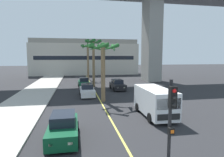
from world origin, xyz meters
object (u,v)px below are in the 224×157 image
(car_queue_front, at_px, (118,85))
(palm_tree_far_median, at_px, (88,52))
(palm_tree_near_median, at_px, (93,50))
(palm_tree_mid_median, at_px, (103,56))
(car_queue_second, at_px, (87,91))
(car_queue_fourth, at_px, (63,128))
(car_queue_third, at_px, (84,83))
(delivery_van, at_px, (155,101))
(traffic_light_median_near, at_px, (171,122))

(car_queue_front, bearing_deg, palm_tree_far_median, 105.38)
(palm_tree_far_median, bearing_deg, palm_tree_near_median, -87.88)
(palm_tree_mid_median, bearing_deg, palm_tree_near_median, 90.41)
(car_queue_second, relative_size, palm_tree_near_median, 0.53)
(car_queue_front, height_order, car_queue_fourth, same)
(palm_tree_near_median, bearing_deg, palm_tree_far_median, 92.12)
(car_queue_third, relative_size, palm_tree_near_median, 0.53)
(car_queue_second, height_order, car_queue_fourth, same)
(delivery_van, distance_m, palm_tree_mid_median, 7.91)
(traffic_light_median_near, bearing_deg, car_queue_fourth, 126.37)
(traffic_light_median_near, height_order, palm_tree_mid_median, palm_tree_mid_median)
(car_queue_third, distance_m, car_queue_fourth, 19.83)
(car_queue_fourth, bearing_deg, palm_tree_near_median, 79.59)
(car_queue_second, bearing_deg, car_queue_fourth, -99.83)
(car_queue_fourth, xyz_separation_m, palm_tree_mid_median, (3.79, 9.30, 4.30))
(car_queue_second, xyz_separation_m, car_queue_fourth, (-2.16, -12.45, 0.00))
(car_queue_front, xyz_separation_m, car_queue_second, (-4.78, -3.88, 0.00))
(palm_tree_mid_median, bearing_deg, car_queue_second, 117.41)
(car_queue_second, height_order, delivery_van, delivery_van)
(traffic_light_median_near, bearing_deg, car_queue_third, 94.47)
(car_queue_fourth, bearing_deg, delivery_van, 24.19)
(traffic_light_median_near, relative_size, palm_tree_mid_median, 0.65)
(car_queue_second, bearing_deg, car_queue_third, 90.61)
(car_queue_third, relative_size, palm_tree_far_median, 0.55)
(car_queue_front, relative_size, palm_tree_mid_median, 0.64)
(car_queue_fourth, relative_size, palm_tree_far_median, 0.54)
(traffic_light_median_near, distance_m, palm_tree_mid_median, 14.99)
(palm_tree_near_median, bearing_deg, traffic_light_median_near, -89.24)
(palm_tree_mid_median, bearing_deg, car_queue_fourth, -112.14)
(car_queue_third, bearing_deg, car_queue_fourth, -96.02)
(delivery_van, distance_m, palm_tree_near_median, 17.93)
(palm_tree_far_median, bearing_deg, delivery_van, -81.55)
(delivery_van, bearing_deg, palm_tree_far_median, 98.45)
(palm_tree_near_median, height_order, palm_tree_far_median, palm_tree_near_median)
(car_queue_front, relative_size, delivery_van, 0.79)
(car_queue_second, xyz_separation_m, palm_tree_far_median, (1.21, 16.84, 5.19))
(car_queue_second, xyz_separation_m, car_queue_third, (-0.08, 7.27, 0.00))
(delivery_van, relative_size, palm_tree_mid_median, 0.81)
(car_queue_fourth, height_order, palm_tree_mid_median, palm_tree_mid_median)
(car_queue_third, xyz_separation_m, palm_tree_far_median, (1.29, 9.57, 5.19))
(delivery_van, height_order, traffic_light_median_near, traffic_light_median_near)
(car_queue_third, relative_size, car_queue_fourth, 1.01)
(car_queue_front, relative_size, traffic_light_median_near, 0.99)
(delivery_van, xyz_separation_m, palm_tree_mid_median, (-3.45, 6.05, 3.74))
(car_queue_front, xyz_separation_m, palm_tree_mid_median, (-3.15, -7.02, 4.30))
(car_queue_front, relative_size, car_queue_second, 1.01)
(car_queue_fourth, height_order, delivery_van, delivery_van)
(palm_tree_near_median, bearing_deg, car_queue_second, -101.34)
(car_queue_second, height_order, palm_tree_near_median, palm_tree_near_median)
(car_queue_front, xyz_separation_m, car_queue_fourth, (-6.94, -16.32, 0.00))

